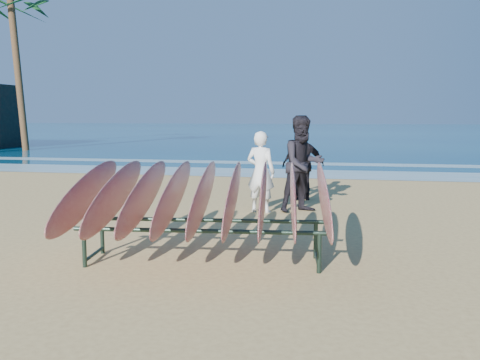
{
  "coord_description": "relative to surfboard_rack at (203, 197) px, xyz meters",
  "views": [
    {
      "loc": [
        1.4,
        -6.68,
        1.93
      ],
      "look_at": [
        0.0,
        0.8,
        0.95
      ],
      "focal_mm": 38.0,
      "sensor_mm": 36.0,
      "label": 1
    }
  ],
  "objects": [
    {
      "name": "person_dark_b",
      "position": [
        0.97,
        5.23,
        -0.06
      ],
      "size": [
        1.02,
        0.63,
        1.62
      ],
      "primitive_type": "imported",
      "rotation": [
        0.0,
        0.0,
        3.41
      ],
      "color": "black",
      "rests_on": "ground"
    },
    {
      "name": "ground",
      "position": [
        0.26,
        0.4,
        -0.87
      ],
      "size": [
        120.0,
        120.0,
        0.0
      ],
      "primitive_type": "plane",
      "color": "tan",
      "rests_on": "ground"
    },
    {
      "name": "person_white",
      "position": [
        0.23,
        3.6,
        -0.07
      ],
      "size": [
        0.67,
        0.53,
        1.61
      ],
      "primitive_type": "imported",
      "rotation": [
        0.0,
        0.0,
        2.87
      ],
      "color": "white",
      "rests_on": "ground"
    },
    {
      "name": "ocean",
      "position": [
        0.26,
        55.4,
        -0.87
      ],
      "size": [
        160.0,
        160.0,
        0.0
      ],
      "primitive_type": "plane",
      "color": "navy",
      "rests_on": "ground"
    },
    {
      "name": "foam_near",
      "position": [
        0.26,
        10.4,
        -0.87
      ],
      "size": [
        160.0,
        160.0,
        0.0
      ],
      "primitive_type": "plane",
      "color": "white",
      "rests_on": "ground"
    },
    {
      "name": "surfboard_rack",
      "position": [
        0.0,
        0.0,
        0.0
      ],
      "size": [
        3.41,
        2.9,
        1.41
      ],
      "rotation": [
        0.0,
        0.0,
        0.1
      ],
      "color": "#1C2D25",
      "rests_on": "ground"
    },
    {
      "name": "person_dark_a",
      "position": [
        1.05,
        3.78,
        0.08
      ],
      "size": [
        1.18,
        1.13,
        1.92
      ],
      "primitive_type": "imported",
      "rotation": [
        0.0,
        0.0,
        0.6
      ],
      "color": "black",
      "rests_on": "ground"
    },
    {
      "name": "foam_far",
      "position": [
        0.26,
        13.9,
        -0.87
      ],
      "size": [
        160.0,
        160.0,
        0.0
      ],
      "primitive_type": "plane",
      "color": "white",
      "rests_on": "ground"
    },
    {
      "name": "palm_mid",
      "position": [
        -14.88,
        18.38,
        6.53
      ],
      "size": [
        5.2,
        5.2,
        8.29
      ],
      "color": "brown",
      "rests_on": "ground"
    }
  ]
}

